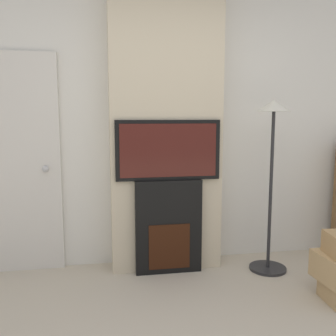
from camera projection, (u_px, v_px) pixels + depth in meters
The scene contains 6 objects.
wall_back at pixel (162, 124), 3.59m from camera, with size 6.00×0.06×2.70m.
chimney_breast at pixel (165, 124), 3.42m from camera, with size 1.01×0.28×2.70m.
fireplace at pixel (168, 226), 3.41m from camera, with size 0.60×0.15×0.86m.
television at pixel (168, 150), 3.31m from camera, with size 0.93×0.07×0.53m.
floor_lamp at pixel (272, 152), 3.34m from camera, with size 0.34×0.34×1.56m.
entry_door at pixel (11, 165), 3.35m from camera, with size 0.88×0.09×1.98m.
Camera 1 is at (-0.57, -1.54, 1.43)m, focal length 40.00 mm.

